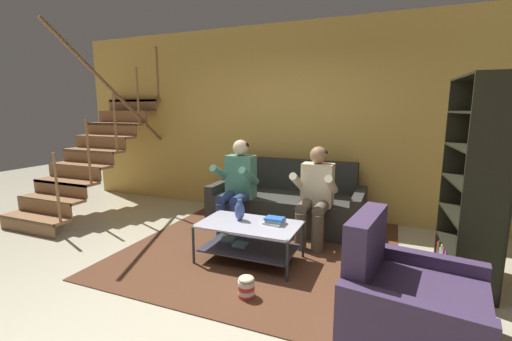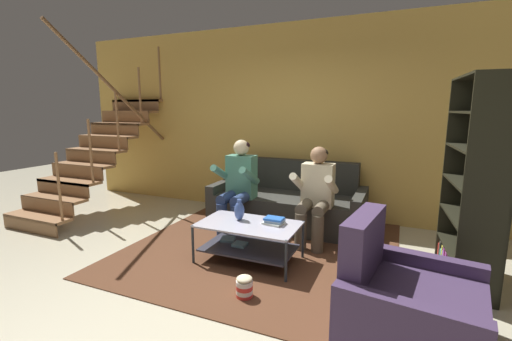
% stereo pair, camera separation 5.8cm
% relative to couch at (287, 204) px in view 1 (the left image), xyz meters
% --- Properties ---
extents(ground, '(16.80, 16.80, 0.00)m').
position_rel_couch_xyz_m(ground, '(0.15, -1.87, -0.29)').
color(ground, '#C0B99C').
extents(back_partition, '(8.40, 0.12, 2.90)m').
position_rel_couch_xyz_m(back_partition, '(0.15, 0.59, 1.16)').
color(back_partition, gold).
rests_on(back_partition, ground).
extents(staircase_run, '(1.06, 2.38, 2.73)m').
position_rel_couch_xyz_m(staircase_run, '(-3.03, -0.56, 0.73)').
color(staircase_run, '#986942').
rests_on(staircase_run, ground).
extents(couch, '(2.12, 0.93, 0.90)m').
position_rel_couch_xyz_m(couch, '(0.00, 0.00, 0.00)').
color(couch, '#31312C').
rests_on(couch, ground).
extents(person_seated_left, '(0.50, 0.58, 1.23)m').
position_rel_couch_xyz_m(person_seated_left, '(-0.52, -0.55, 0.38)').
color(person_seated_left, navy).
rests_on(person_seated_left, ground).
extents(person_seated_right, '(0.50, 0.58, 1.19)m').
position_rel_couch_xyz_m(person_seated_right, '(0.52, -0.55, 0.36)').
color(person_seated_right, brown).
rests_on(person_seated_right, ground).
extents(coffee_table, '(1.07, 0.62, 0.43)m').
position_rel_couch_xyz_m(coffee_table, '(-0.02, -1.34, -0.01)').
color(coffee_table, '#B5B4C6').
rests_on(coffee_table, ground).
extents(area_rug, '(3.00, 3.28, 0.01)m').
position_rel_couch_xyz_m(area_rug, '(-0.00, -0.80, -0.29)').
color(area_rug, '#563320').
rests_on(area_rug, ground).
extents(vase, '(0.11, 0.11, 0.23)m').
position_rel_couch_xyz_m(vase, '(-0.15, -1.27, 0.24)').
color(vase, '#3A5396').
rests_on(vase, coffee_table).
extents(book_stack, '(0.23, 0.20, 0.07)m').
position_rel_couch_xyz_m(book_stack, '(0.25, -1.25, 0.17)').
color(book_stack, silver).
rests_on(book_stack, coffee_table).
extents(bookshelf, '(0.42, 0.92, 1.93)m').
position_rel_couch_xyz_m(bookshelf, '(2.11, -0.92, 0.47)').
color(bookshelf, black).
rests_on(bookshelf, ground).
extents(armchair, '(1.01, 1.03, 0.89)m').
position_rel_couch_xyz_m(armchair, '(1.55, -2.08, -0.02)').
color(armchair, '#412F50').
rests_on(armchair, ground).
extents(popcorn_tub, '(0.15, 0.15, 0.20)m').
position_rel_couch_xyz_m(popcorn_tub, '(0.26, -2.03, -0.19)').
color(popcorn_tub, red).
rests_on(popcorn_tub, ground).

